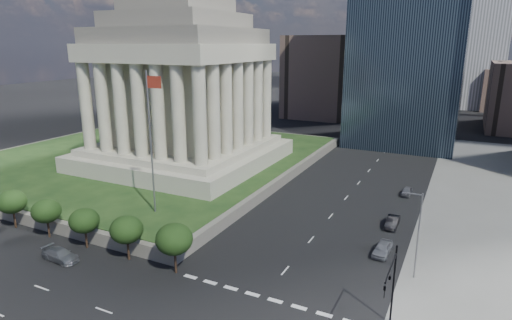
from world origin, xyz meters
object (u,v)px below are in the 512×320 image
Objects in this scene: war_memorial at (180,65)px; traffic_signal_ne at (391,282)px; flagpole at (151,136)px; street_lamp_north at (417,231)px; parked_sedan_far at (407,191)px; suv_grey at (60,255)px; parked_sedan_mid at (392,222)px; parked_sedan_near at (383,248)px.

traffic_signal_ne is at bearing -36.42° from war_memorial.
street_lamp_north is (35.16, 1.00, -7.45)m from flagpole.
suv_grey is at bearing -125.61° from parked_sedan_far.
street_lamp_north reaches higher than parked_sedan_far.
parked_sedan_mid is at bearing 98.16° from traffic_signal_ne.
war_memorial is at bearing -170.40° from parked_sedan_far.
suv_grey is 44.17m from parked_sedan_mid.
street_lamp_north is 2.56× the size of parked_sedan_far.
war_memorial reaches higher than parked_sedan_far.
war_memorial is 7.65× the size of suv_grey.
parked_sedan_near is 9.07m from parked_sedan_mid.
street_lamp_north reaches higher than suv_grey.
flagpole is at bearing -155.46° from parked_sedan_mid.
flagpole is 35.95m from street_lamp_north.
parked_sedan_far is (-3.50, 39.23, -4.58)m from traffic_signal_ne.
parked_sedan_mid is (-4.33, 13.11, -4.92)m from street_lamp_north.
parked_sedan_mid is at bearing -86.94° from parked_sedan_far.
flagpole is 2.50× the size of traffic_signal_ne.
suv_grey is (-3.39, -13.83, -12.37)m from flagpole.
flagpole is (12.17, -24.00, -8.29)m from war_memorial.
parked_sedan_near is 23.88m from parked_sedan_far.
flagpole is at bearing -133.76° from parked_sedan_far.
traffic_signal_ne is 0.80× the size of street_lamp_north.
parked_sedan_near is at bearing -88.20° from parked_sedan_mid.
traffic_signal_ne is at bearing -16.71° from flagpole.
traffic_signal_ne is 1.74× the size of parked_sedan_near.
street_lamp_north is at bearing -71.80° from parked_sedan_mid.
traffic_signal_ne is 11.34m from street_lamp_north.
traffic_signal_ne reaches higher than parked_sedan_mid.
traffic_signal_ne is 1.57× the size of suv_grey.
parked_sedan_near is (43.29, -18.95, -20.61)m from war_memorial.
parked_sedan_near is at bearing -86.23° from parked_sedan_far.
traffic_signal_ne is (46.50, -34.30, -16.15)m from war_memorial.
parked_sedan_mid is (-3.50, 24.42, -4.51)m from traffic_signal_ne.
suv_grey is (-38.54, -14.83, -4.92)m from street_lamp_north.
parked_sedan_far is (43.00, 4.93, -20.73)m from war_memorial.
parked_sedan_near is at bearing 134.87° from street_lamp_north.
parked_sedan_mid is at bearing 95.34° from parked_sedan_near.
flagpole is at bearing -63.11° from war_memorial.
flagpole is 36.69m from traffic_signal_ne.
street_lamp_north is (47.33, -23.00, -15.74)m from war_memorial.
parked_sedan_mid is at bearing 108.26° from street_lamp_north.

